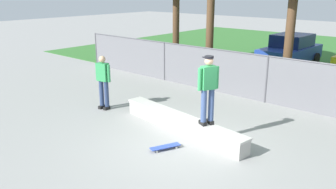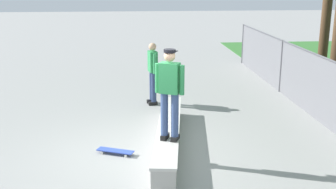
# 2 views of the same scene
# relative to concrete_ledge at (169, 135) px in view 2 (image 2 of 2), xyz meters

# --- Properties ---
(ground_plane) EXTENTS (80.00, 80.00, 0.00)m
(ground_plane) POSITION_rel_concrete_ledge_xyz_m (0.59, -0.68, -0.24)
(ground_plane) COLOR gray
(concrete_ledge) EXTENTS (4.51, 1.06, 0.47)m
(concrete_ledge) POSITION_rel_concrete_ledge_xyz_m (0.00, 0.00, 0.00)
(concrete_ledge) COLOR #A8A59E
(concrete_ledge) RESTS_ON ground
(skateboarder) EXTENTS (0.40, 0.55, 1.84)m
(skateboarder) POSITION_rel_concrete_ledge_xyz_m (0.92, -0.06, 1.27)
(skateboarder) COLOR black
(skateboarder) RESTS_ON concrete_ledge
(skateboard) EXTENTS (0.49, 0.82, 0.09)m
(skateboard) POSITION_rel_concrete_ledge_xyz_m (0.44, -1.18, -0.17)
(skateboard) COLOR #334CB2
(skateboard) RESTS_ON ground
(bystander) EXTENTS (0.59, 0.33, 1.82)m
(bystander) POSITION_rel_concrete_ledge_xyz_m (-3.20, -0.18, 0.77)
(bystander) COLOR black
(bystander) RESTS_ON ground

